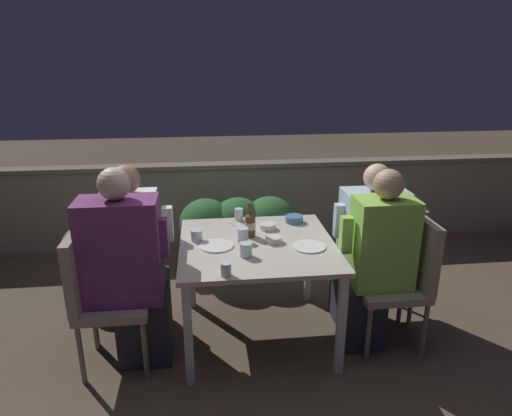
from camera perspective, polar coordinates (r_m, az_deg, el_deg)
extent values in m
plane|color=brown|center=(3.38, 0.15, -15.55)|extent=(16.00, 16.00, 0.00)
cube|color=gray|center=(4.73, -2.26, 0.38)|extent=(9.00, 0.14, 0.82)
cube|color=#706656|center=(4.61, -2.33, 5.42)|extent=(9.00, 0.18, 0.04)
cube|color=#BCB2A3|center=(3.04, 0.16, -4.65)|extent=(1.02, 1.00, 0.03)
cube|color=silver|center=(2.81, -8.47, -15.45)|extent=(0.05, 0.05, 0.68)
cube|color=silver|center=(2.91, 10.59, -14.17)|extent=(0.05, 0.05, 0.68)
cube|color=silver|center=(3.58, -8.11, -7.29)|extent=(0.05, 0.05, 0.68)
cube|color=silver|center=(3.67, 6.55, -6.58)|extent=(0.05, 0.05, 0.68)
cube|color=brown|center=(4.19, -2.21, -6.12)|extent=(1.04, 0.36, 0.28)
ellipsoid|color=#2D6633|center=(4.05, -6.30, -1.94)|extent=(0.47, 0.47, 0.44)
ellipsoid|color=#2D6633|center=(4.06, -2.27, -1.79)|extent=(0.47, 0.47, 0.44)
ellipsoid|color=#2D6633|center=(4.09, 1.72, -1.63)|extent=(0.47, 0.47, 0.44)
cube|color=gray|center=(3.05, -17.22, -11.32)|extent=(0.44, 0.44, 0.05)
cube|color=gray|center=(2.97, -21.39, -7.03)|extent=(0.06, 0.44, 0.46)
cylinder|color=#7F705B|center=(3.05, -21.04, -16.73)|extent=(0.03, 0.03, 0.40)
cylinder|color=#7F705B|center=(2.98, -13.70, -16.88)|extent=(0.03, 0.03, 0.40)
cylinder|color=#7F705B|center=(3.36, -19.52, -13.02)|extent=(0.03, 0.03, 0.40)
cylinder|color=#7F705B|center=(3.29, -12.95, -13.04)|extent=(0.03, 0.03, 0.40)
cube|color=#282833|center=(3.12, -13.69, -14.48)|extent=(0.33, 0.23, 0.45)
cube|color=#6B2D66|center=(2.87, -16.53, -5.22)|extent=(0.47, 0.26, 0.66)
cube|color=#6B2D66|center=(2.81, -11.65, -3.62)|extent=(0.07, 0.07, 0.24)
sphere|color=beige|center=(2.73, -17.36, 2.90)|extent=(0.19, 0.19, 0.19)
cube|color=gray|center=(3.33, -16.10, -8.44)|extent=(0.44, 0.44, 0.05)
cube|color=gray|center=(3.27, -19.87, -4.48)|extent=(0.06, 0.44, 0.46)
cylinder|color=#7F705B|center=(3.32, -19.54, -13.42)|extent=(0.03, 0.03, 0.40)
cylinder|color=#7F705B|center=(3.25, -12.88, -13.44)|extent=(0.03, 0.03, 0.40)
cylinder|color=#7F705B|center=(3.64, -18.29, -10.26)|extent=(0.03, 0.03, 0.40)
cylinder|color=#7F705B|center=(3.57, -12.28, -10.21)|extent=(0.03, 0.03, 0.40)
cube|color=#282833|center=(3.40, -12.91, -11.39)|extent=(0.26, 0.23, 0.45)
cube|color=white|center=(3.19, -15.38, -3.30)|extent=(0.37, 0.26, 0.59)
cube|color=white|center=(3.13, -10.98, -1.97)|extent=(0.07, 0.07, 0.24)
sphere|color=#99755B|center=(3.07, -16.02, 3.46)|extent=(0.19, 0.19, 0.19)
cube|color=gray|center=(3.22, 16.24, -9.51)|extent=(0.44, 0.44, 0.05)
cube|color=gray|center=(3.18, 19.89, -5.09)|extent=(0.06, 0.44, 0.46)
cylinder|color=#7F705B|center=(3.12, 13.87, -15.11)|extent=(0.03, 0.03, 0.40)
cylinder|color=#7F705B|center=(3.26, 20.30, -14.18)|extent=(0.03, 0.03, 0.40)
cylinder|color=#7F705B|center=(3.41, 11.69, -11.65)|extent=(0.03, 0.03, 0.40)
cylinder|color=#7F705B|center=(3.54, 17.61, -10.99)|extent=(0.03, 0.03, 0.40)
cube|color=#282833|center=(3.26, 13.07, -12.90)|extent=(0.27, 0.23, 0.45)
cube|color=#8CCC4C|center=(3.05, 15.58, -4.26)|extent=(0.38, 0.26, 0.60)
cube|color=#8CCC4C|center=(2.94, 11.17, -3.28)|extent=(0.07, 0.07, 0.24)
sphere|color=tan|center=(2.92, 16.26, 2.86)|extent=(0.19, 0.19, 0.19)
cube|color=gray|center=(3.50, 15.07, -6.95)|extent=(0.44, 0.44, 0.05)
cube|color=gray|center=(3.47, 18.41, -2.89)|extent=(0.06, 0.44, 0.46)
cylinder|color=#7F705B|center=(3.39, 12.86, -12.00)|extent=(0.03, 0.03, 0.40)
cylinder|color=#7F705B|center=(3.52, 18.77, -11.30)|extent=(0.03, 0.03, 0.40)
cylinder|color=#7F705B|center=(3.70, 10.97, -9.06)|extent=(0.03, 0.03, 0.40)
cylinder|color=#7F705B|center=(3.82, 16.43, -8.54)|extent=(0.03, 0.03, 0.40)
cube|color=#282833|center=(3.54, 12.19, -10.08)|extent=(0.31, 0.23, 0.45)
cube|color=silver|center=(3.36, 14.40, -2.41)|extent=(0.45, 0.26, 0.55)
cube|color=silver|center=(3.25, 10.37, -1.55)|extent=(0.07, 0.07, 0.24)
sphere|color=beige|center=(3.24, 14.93, 3.71)|extent=(0.19, 0.19, 0.19)
cylinder|color=brown|center=(3.11, -0.73, -2.32)|extent=(0.07, 0.07, 0.15)
cylinder|color=beige|center=(3.11, -0.73, -2.19)|extent=(0.07, 0.07, 0.05)
cone|color=brown|center=(3.08, -0.74, -0.79)|extent=(0.07, 0.07, 0.03)
cylinder|color=brown|center=(3.06, -0.74, 0.01)|extent=(0.03, 0.03, 0.06)
cylinder|color=white|center=(2.99, 6.64, -4.80)|extent=(0.22, 0.22, 0.01)
cylinder|color=white|center=(2.99, -4.96, -4.72)|extent=(0.22, 0.22, 0.01)
cylinder|color=#4C709E|center=(3.40, 4.79, -1.37)|extent=(0.13, 0.13, 0.05)
torus|color=#4C709E|center=(3.39, 4.80, -1.04)|extent=(0.13, 0.13, 0.01)
cylinder|color=silver|center=(3.26, 1.49, -2.31)|extent=(0.12, 0.12, 0.04)
torus|color=silver|center=(3.25, 1.49, -2.03)|extent=(0.12, 0.12, 0.01)
cylinder|color=silver|center=(3.04, 2.23, -3.94)|extent=(0.11, 0.11, 0.04)
torus|color=silver|center=(3.04, 2.24, -3.66)|extent=(0.11, 0.11, 0.01)
cylinder|color=silver|center=(2.83, -1.28, -5.23)|extent=(0.08, 0.08, 0.09)
cylinder|color=silver|center=(3.04, -1.67, -3.39)|extent=(0.07, 0.07, 0.10)
cylinder|color=silver|center=(3.42, -2.17, -0.80)|extent=(0.06, 0.06, 0.09)
cylinder|color=silver|center=(2.60, -3.79, -7.65)|extent=(0.06, 0.06, 0.08)
cylinder|color=silver|center=(3.08, -7.42, -3.41)|extent=(0.08, 0.08, 0.08)
cube|color=silver|center=(3.30, -2.41, -2.31)|extent=(0.10, 0.16, 0.01)
cylinder|color=#B2A899|center=(4.05, -20.40, -9.05)|extent=(0.21, 0.21, 0.19)
cylinder|color=#47331E|center=(3.98, -20.69, -6.79)|extent=(0.03, 0.03, 0.17)
ellipsoid|color=#2D6633|center=(3.90, -21.04, -4.12)|extent=(0.29, 0.29, 0.26)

